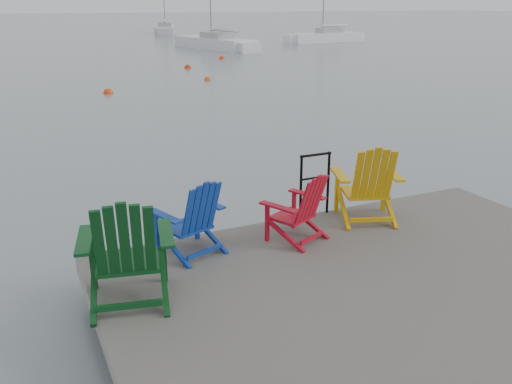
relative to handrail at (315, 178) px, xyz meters
name	(u,v)px	position (x,y,z in m)	size (l,w,h in m)	color
ground	(412,342)	(-0.25, -2.45, -1.04)	(400.00, 400.00, 0.00)	slate
dock	(415,313)	(-0.25, -2.45, -0.69)	(6.00, 5.00, 1.40)	#2F2C29
handrail	(315,178)	(0.00, 0.00, 0.00)	(0.48, 0.04, 0.90)	black
chair_green	(126,249)	(-2.88, -1.27, 0.04)	(1.05, 0.99, 1.16)	#0A3A15
chair_blue	(192,217)	(-1.94, -0.47, -0.07)	(0.89, 0.85, 0.94)	navy
chair_red	(300,207)	(-0.61, -0.66, -0.09)	(0.87, 0.83, 0.89)	#AC0C1E
chair_yellow	(369,183)	(0.55, -0.48, 0.01)	(1.04, 1.00, 1.09)	#D0970B
sailboat_near	(215,44)	(11.54, 34.13, -0.69)	(3.88, 8.95, 11.95)	white
sailboat_mid	(165,30)	(14.23, 57.07, -0.69)	(4.41, 8.10, 10.92)	silver
sailboat_far	(326,38)	(23.13, 36.71, -0.69)	(7.21, 2.43, 9.95)	white
buoy_a	(208,80)	(4.82, 17.47, -1.04)	(0.33, 0.33, 0.33)	#F84D0E
buoy_b	(108,93)	(-0.02, 15.50, -1.04)	(0.38, 0.38, 0.38)	#E93A0D
buoy_c	(188,68)	(5.51, 22.44, -1.04)	(0.39, 0.39, 0.39)	#BE330B
buoy_d	(222,59)	(9.12, 26.56, -1.04)	(0.38, 0.38, 0.38)	red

